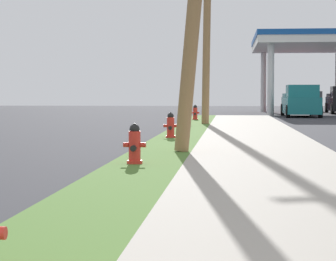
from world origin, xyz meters
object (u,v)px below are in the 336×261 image
Objects in this scene: car_navy_by_far_pump at (306,102)px; truck_teal_at_forecourt at (301,102)px; fire_hydrant_fifth at (195,113)px; fire_hydrant_fourth at (186,118)px; car_red_by_near_pump at (301,103)px; fire_hydrant_second at (135,146)px; fire_hydrant_third at (171,127)px; utility_pole_background at (207,6)px.

car_navy_by_far_pump is 0.85× the size of truck_teal_at_forecourt.
fire_hydrant_fourth is at bearing -90.36° from fire_hydrant_fifth.
truck_teal_at_forecourt reaches higher than car_red_by_near_pump.
fire_hydrant_second is 31.21m from truck_teal_at_forecourt.
fire_hydrant_third is at bearing 90.00° from fire_hydrant_second.
car_navy_by_far_pump is at bearing 82.38° from truck_teal_at_forecourt.
fire_hydrant_second is 45.62m from car_navy_by_far_pump.
fire_hydrant_fifth is at bearing -109.40° from car_navy_by_far_pump.
fire_hydrant_second is 0.16× the size of car_red_by_near_pump.
fire_hydrant_second is 0.07× the size of utility_pole_background.
car_red_by_near_pump is at bearing 84.29° from truck_teal_at_forecourt.
car_navy_by_far_pump is (8.04, 37.30, 0.28)m from fire_hydrant_third.
fire_hydrant_second is 15.41m from fire_hydrant_fourth.
fire_hydrant_fifth is (0.04, 6.63, 0.00)m from fire_hydrant_fourth.
fire_hydrant_fifth is at bearing -125.64° from truck_teal_at_forecourt.
utility_pole_background is 2.17× the size of car_navy_by_far_pump.
car_navy_by_far_pump is at bearing 76.59° from car_red_by_near_pump.
fire_hydrant_third is 34.56m from car_red_by_near_pump.
car_red_by_near_pump reaches higher than fire_hydrant_third.
fire_hydrant_second and fire_hydrant_fourth have the same top height.
car_navy_by_far_pump is at bearing 70.60° from fire_hydrant_fifth.
car_red_by_near_pump is (7.22, 19.36, 0.28)m from fire_hydrant_fifth.
fire_hydrant_fourth is at bearing -113.32° from utility_pole_background.
car_red_by_near_pump is at bearing 75.02° from utility_pole_background.
fire_hydrant_second is 1.00× the size of fire_hydrant_third.
truck_teal_at_forecourt is (6.12, 30.60, 0.47)m from fire_hydrant_second.
fire_hydrant_fourth is 1.00× the size of fire_hydrant_fifth.
fire_hydrant_third is 1.00× the size of fire_hydrant_fifth.
fire_hydrant_fifth is 0.07× the size of utility_pole_background.
truck_teal_at_forecourt is (-1.91, -14.30, 0.19)m from car_navy_by_far_pump.
fire_hydrant_fourth is at bearing 90.21° from fire_hydrant_second.
truck_teal_at_forecourt reaches higher than fire_hydrant_third.
utility_pole_background is at bearing -104.98° from car_red_by_near_pump.
utility_pole_background is at bearing -111.96° from truck_teal_at_forecourt.
fire_hydrant_fifth is 10.54m from truck_teal_at_forecourt.
fire_hydrant_fifth is at bearing 98.97° from utility_pole_background.
fire_hydrant_third is 0.16× the size of car_navy_by_far_pump.
truck_teal_at_forecourt is at bearing 68.04° from utility_pole_background.
fire_hydrant_fourth is 0.16× the size of car_red_by_near_pump.
utility_pole_background is 25.39m from car_red_by_near_pump.
car_navy_by_far_pump reaches higher than fire_hydrant_third.
truck_teal_at_forecourt is at bearing 75.09° from fire_hydrant_third.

